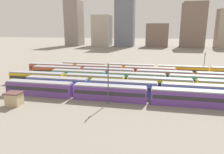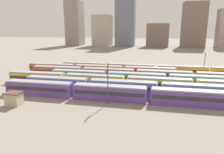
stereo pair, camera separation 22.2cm
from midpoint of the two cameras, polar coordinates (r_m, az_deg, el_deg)
ground_plane at (r=70.06m, az=-11.09°, el=-1.09°), size 600.00×600.00×0.00m
train_track_0 at (r=50.07m, az=21.20°, el=-5.38°), size 93.60×3.06×3.75m
train_track_1 at (r=55.42m, az=22.93°, el=-3.75°), size 93.60×3.06×3.75m
train_track_2 at (r=60.34m, az=22.03°, el=-2.32°), size 112.50×3.06×3.75m
train_track_3 at (r=65.77m, az=23.42°, el=-1.20°), size 93.60×3.06×3.75m
train_track_4 at (r=69.46m, az=14.32°, el=0.23°), size 93.60×3.06×3.75m
train_track_5 at (r=77.12m, az=-3.69°, el=1.92°), size 55.80×3.06×3.75m
train_track_6 at (r=80.23m, az=18.95°, el=1.66°), size 93.60×3.06×3.75m
catenary_pole_0 at (r=46.63m, az=-1.03°, el=-1.37°), size 0.24×3.20×9.63m
catenary_pole_1 at (r=83.94m, az=24.38°, el=3.69°), size 0.24×3.20×8.55m
signal_hut at (r=52.31m, az=-25.46°, el=-5.40°), size 3.60×3.00×3.04m
distant_building_0 at (r=216.07m, az=-10.26°, el=14.41°), size 14.24×18.39×43.43m
distant_building_1 at (r=207.18m, az=-2.58°, el=12.72°), size 16.92×20.33×29.43m
distant_building_2 at (r=203.01m, az=3.80°, el=15.85°), size 17.77×17.53×51.82m
distant_building_3 at (r=200.97m, az=12.52°, el=11.26°), size 20.23×14.01×21.46m
distant_building_4 at (r=203.64m, az=21.72°, el=13.22°), size 19.58×18.39×39.54m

